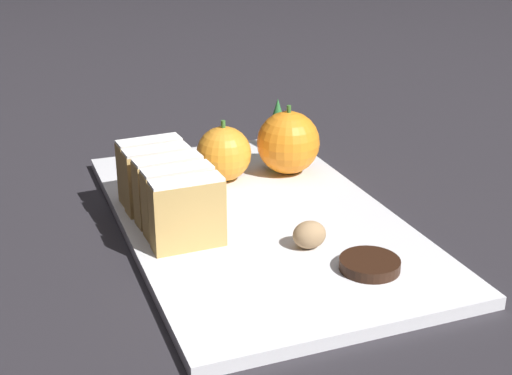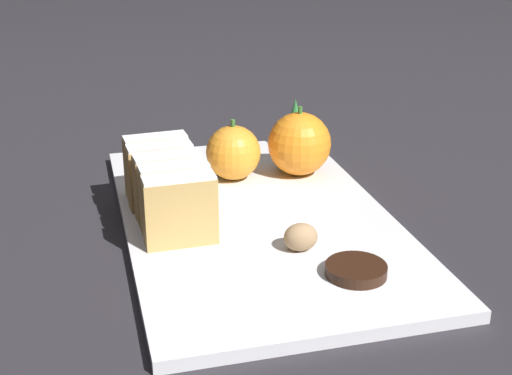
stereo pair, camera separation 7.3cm
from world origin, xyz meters
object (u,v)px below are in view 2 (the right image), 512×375
(orange_near, at_px, (233,153))
(walnut, at_px, (301,237))
(orange_far, at_px, (299,144))
(chocolate_cookie, at_px, (356,270))

(orange_near, relative_size, walnut, 2.22)
(orange_far, height_order, chocolate_cookie, orange_far)
(orange_near, xyz_separation_m, orange_far, (0.08, -0.00, 0.01))
(orange_near, distance_m, orange_far, 0.08)
(walnut, bearing_deg, chocolate_cookie, -60.94)
(chocolate_cookie, bearing_deg, walnut, 119.06)
(orange_far, relative_size, chocolate_cookie, 1.52)
(orange_near, xyz_separation_m, chocolate_cookie, (0.05, -0.25, -0.03))
(orange_far, bearing_deg, chocolate_cookie, -96.13)
(orange_near, height_order, orange_far, orange_far)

